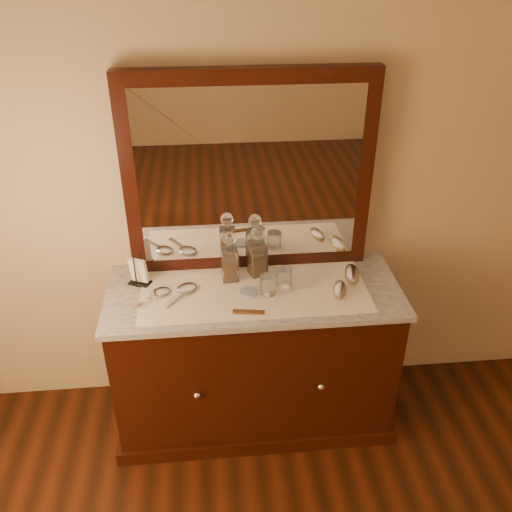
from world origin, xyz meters
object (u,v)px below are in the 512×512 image
at_px(decanter_left, 230,261).
at_px(decanter_right, 257,256).
at_px(hand_mirror_outer, 157,294).
at_px(hand_mirror_inner, 184,290).
at_px(pin_dish, 249,292).
at_px(comb, 249,312).
at_px(napkin_rack, 139,272).
at_px(brush_near, 340,289).
at_px(dresser_cabinet, 254,358).
at_px(brush_far, 352,274).
at_px(mirror_frame, 249,175).

height_order(decanter_left, decanter_right, same).
relative_size(hand_mirror_outer, hand_mirror_inner, 0.88).
xyz_separation_m(pin_dish, hand_mirror_inner, (-0.31, 0.04, 0.00)).
bearing_deg(decanter_left, comb, -76.79).
relative_size(decanter_right, hand_mirror_inner, 1.22).
distance_m(napkin_rack, decanter_right, 0.59).
distance_m(decanter_left, brush_near, 0.55).
relative_size(pin_dish, decanter_right, 0.33).
relative_size(brush_near, hand_mirror_outer, 0.80).
height_order(dresser_cabinet, brush_near, brush_near).
xyz_separation_m(hand_mirror_outer, hand_mirror_inner, (0.13, 0.02, 0.00)).
height_order(napkin_rack, hand_mirror_outer, napkin_rack).
relative_size(comb, brush_far, 0.85).
height_order(decanter_right, brush_near, decanter_right).
distance_m(dresser_cabinet, napkin_rack, 0.76).
bearing_deg(comb, mirror_frame, 93.78).
height_order(dresser_cabinet, brush_far, brush_far).
relative_size(napkin_rack, brush_near, 1.06).
relative_size(comb, brush_near, 0.96).
xyz_separation_m(comb, napkin_rack, (-0.52, 0.30, 0.06)).
distance_m(mirror_frame, comb, 0.66).
xyz_separation_m(pin_dish, comb, (-0.01, -0.15, -0.00)).
relative_size(pin_dish, hand_mirror_outer, 0.46).
xyz_separation_m(decanter_right, hand_mirror_inner, (-0.37, -0.13, -0.09)).
bearing_deg(mirror_frame, brush_far, -21.46).
distance_m(napkin_rack, brush_far, 1.06).
bearing_deg(decanter_right, decanter_left, -166.73).
xyz_separation_m(brush_near, hand_mirror_outer, (-0.87, 0.06, -0.01)).
bearing_deg(comb, brush_far, 33.18).
bearing_deg(mirror_frame, hand_mirror_outer, -150.94).
bearing_deg(comb, decanter_right, 86.74).
bearing_deg(hand_mirror_inner, dresser_cabinet, -0.86).
relative_size(mirror_frame, hand_mirror_inner, 5.47).
distance_m(comb, brush_far, 0.59).
xyz_separation_m(decanter_left, brush_far, (0.61, -0.05, -0.08)).
xyz_separation_m(brush_far, hand_mirror_outer, (-0.97, -0.06, -0.01)).
distance_m(napkin_rack, brush_near, 0.98).
height_order(decanter_right, brush_far, decanter_right).
xyz_separation_m(decanter_left, brush_near, (0.52, -0.18, -0.08)).
height_order(dresser_cabinet, mirror_frame, mirror_frame).
height_order(decanter_left, hand_mirror_inner, decanter_left).
relative_size(pin_dish, napkin_rack, 0.54).
relative_size(pin_dish, brush_far, 0.51).
xyz_separation_m(pin_dish, napkin_rack, (-0.53, 0.15, 0.05)).
bearing_deg(hand_mirror_outer, pin_dish, -3.10).
bearing_deg(decanter_right, hand_mirror_outer, -163.27).
bearing_deg(hand_mirror_inner, pin_dish, -7.83).
height_order(pin_dish, hand_mirror_inner, hand_mirror_inner).
distance_m(mirror_frame, decanter_right, 0.41).
bearing_deg(dresser_cabinet, mirror_frame, 90.00).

